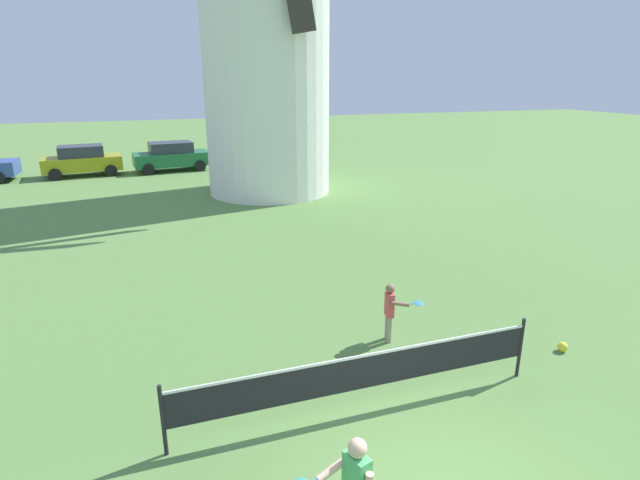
{
  "coord_description": "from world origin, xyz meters",
  "views": [
    {
      "loc": [
        -2.99,
        -4.18,
        4.97
      ],
      "look_at": [
        -0.2,
        3.9,
        2.18
      ],
      "focal_mm": 28.32,
      "sensor_mm": 36.0,
      "label": 1
    }
  ],
  "objects_px": {
    "parked_car_mustard": "(82,160)",
    "parked_car_green": "(171,156)",
    "windmill": "(264,11)",
    "stray_ball": "(563,347)",
    "tennis_net": "(363,372)",
    "player_far": "(391,309)"
  },
  "relations": [
    {
      "from": "parked_car_mustard",
      "to": "parked_car_green",
      "type": "xyz_separation_m",
      "value": [
        4.48,
        0.0,
        0.0
      ]
    },
    {
      "from": "windmill",
      "to": "parked_car_green",
      "type": "height_order",
      "value": "windmill"
    },
    {
      "from": "player_far",
      "to": "stray_ball",
      "type": "distance_m",
      "value": 3.31
    },
    {
      "from": "windmill",
      "to": "parked_car_green",
      "type": "relative_size",
      "value": 3.65
    },
    {
      "from": "player_far",
      "to": "parked_car_mustard",
      "type": "xyz_separation_m",
      "value": [
        -7.33,
        20.78,
        0.13
      ]
    },
    {
      "from": "tennis_net",
      "to": "windmill",
      "type": "bearing_deg",
      "value": 81.46
    },
    {
      "from": "stray_ball",
      "to": "parked_car_green",
      "type": "relative_size",
      "value": 0.05
    },
    {
      "from": "player_far",
      "to": "windmill",
      "type": "bearing_deg",
      "value": 86.0
    },
    {
      "from": "windmill",
      "to": "stray_ball",
      "type": "xyz_separation_m",
      "value": [
        1.94,
        -15.35,
        -7.37
      ]
    },
    {
      "from": "windmill",
      "to": "player_far",
      "type": "bearing_deg",
      "value": -94.0
    },
    {
      "from": "parked_car_green",
      "to": "stray_ball",
      "type": "bearing_deg",
      "value": -75.47
    },
    {
      "from": "tennis_net",
      "to": "parked_car_green",
      "type": "xyz_separation_m",
      "value": [
        -1.46,
        22.63,
        0.12
      ]
    },
    {
      "from": "tennis_net",
      "to": "player_far",
      "type": "xyz_separation_m",
      "value": [
        1.39,
        1.84,
        -0.01
      ]
    },
    {
      "from": "tennis_net",
      "to": "parked_car_mustard",
      "type": "relative_size",
      "value": 1.49
    },
    {
      "from": "windmill",
      "to": "stray_ball",
      "type": "relative_size",
      "value": 79.17
    },
    {
      "from": "player_far",
      "to": "parked_car_green",
      "type": "height_order",
      "value": "parked_car_green"
    },
    {
      "from": "player_far",
      "to": "parked_car_green",
      "type": "relative_size",
      "value": 0.29
    },
    {
      "from": "tennis_net",
      "to": "stray_ball",
      "type": "bearing_deg",
      "value": 5.25
    },
    {
      "from": "player_far",
      "to": "parked_car_mustard",
      "type": "height_order",
      "value": "parked_car_mustard"
    },
    {
      "from": "player_far",
      "to": "stray_ball",
      "type": "relative_size",
      "value": 6.3
    },
    {
      "from": "parked_car_mustard",
      "to": "parked_car_green",
      "type": "distance_m",
      "value": 4.48
    },
    {
      "from": "windmill",
      "to": "parked_car_mustard",
      "type": "height_order",
      "value": "windmill"
    }
  ]
}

